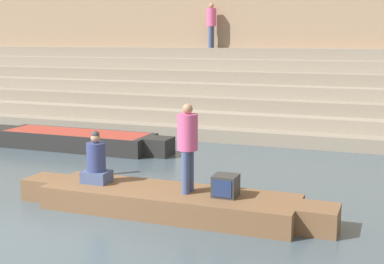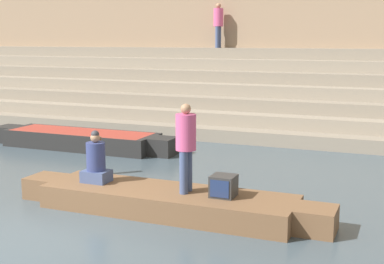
{
  "view_description": "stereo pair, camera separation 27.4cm",
  "coord_description": "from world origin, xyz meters",
  "px_view_note": "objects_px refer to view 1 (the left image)",
  "views": [
    {
      "loc": [
        5.32,
        -6.4,
        3.19
      ],
      "look_at": [
        1.53,
        3.55,
        1.33
      ],
      "focal_mm": 50.0,
      "sensor_mm": 36.0,
      "label": 1
    },
    {
      "loc": [
        5.57,
        -6.3,
        3.19
      ],
      "look_at": [
        1.53,
        3.55,
        1.33
      ],
      "focal_mm": 50.0,
      "sensor_mm": 36.0,
      "label": 2
    }
  ],
  "objects_px": {
    "rowboat_main": "(169,201)",
    "person_rowing": "(96,163)",
    "moored_boat_shore": "(76,140)",
    "person_standing": "(188,142)",
    "person_on_steps": "(211,22)",
    "mooring_post": "(97,156)",
    "tv_set": "(226,186)"
  },
  "relations": [
    {
      "from": "rowboat_main",
      "to": "person_rowing",
      "type": "relative_size",
      "value": 5.98
    },
    {
      "from": "person_rowing",
      "to": "moored_boat_shore",
      "type": "height_order",
      "value": "person_rowing"
    },
    {
      "from": "person_standing",
      "to": "person_on_steps",
      "type": "distance_m",
      "value": 12.04
    },
    {
      "from": "person_standing",
      "to": "mooring_post",
      "type": "distance_m",
      "value": 3.69
    },
    {
      "from": "rowboat_main",
      "to": "person_rowing",
      "type": "xyz_separation_m",
      "value": [
        -1.54,
        0.01,
        0.6
      ]
    },
    {
      "from": "moored_boat_shore",
      "to": "person_on_steps",
      "type": "relative_size",
      "value": 3.52
    },
    {
      "from": "rowboat_main",
      "to": "tv_set",
      "type": "xyz_separation_m",
      "value": [
        1.09,
        0.02,
        0.39
      ]
    },
    {
      "from": "tv_set",
      "to": "person_on_steps",
      "type": "height_order",
      "value": "person_on_steps"
    },
    {
      "from": "moored_boat_shore",
      "to": "person_on_steps",
      "type": "xyz_separation_m",
      "value": [
        1.84,
        6.86,
        3.56
      ]
    },
    {
      "from": "person_rowing",
      "to": "person_on_steps",
      "type": "distance_m",
      "value": 11.78
    },
    {
      "from": "moored_boat_shore",
      "to": "mooring_post",
      "type": "relative_size",
      "value": 6.53
    },
    {
      "from": "person_standing",
      "to": "person_rowing",
      "type": "bearing_deg",
      "value": 176.9
    },
    {
      "from": "rowboat_main",
      "to": "person_on_steps",
      "type": "relative_size",
      "value": 3.58
    },
    {
      "from": "moored_boat_shore",
      "to": "rowboat_main",
      "type": "bearing_deg",
      "value": -41.03
    },
    {
      "from": "tv_set",
      "to": "moored_boat_shore",
      "type": "bearing_deg",
      "value": 139.63
    },
    {
      "from": "person_standing",
      "to": "moored_boat_shore",
      "type": "height_order",
      "value": "person_standing"
    },
    {
      "from": "mooring_post",
      "to": "person_on_steps",
      "type": "bearing_deg",
      "value": 92.25
    },
    {
      "from": "rowboat_main",
      "to": "mooring_post",
      "type": "relative_size",
      "value": 6.66
    },
    {
      "from": "rowboat_main",
      "to": "person_on_steps",
      "type": "xyz_separation_m",
      "value": [
        -3.04,
        11.3,
        3.59
      ]
    },
    {
      "from": "rowboat_main",
      "to": "person_standing",
      "type": "height_order",
      "value": "person_standing"
    },
    {
      "from": "tv_set",
      "to": "person_on_steps",
      "type": "bearing_deg",
      "value": 106.3
    },
    {
      "from": "person_on_steps",
      "to": "person_rowing",
      "type": "bearing_deg",
      "value": 152.35
    },
    {
      "from": "rowboat_main",
      "to": "person_standing",
      "type": "bearing_deg",
      "value": 4.17
    },
    {
      "from": "person_standing",
      "to": "moored_boat_shore",
      "type": "distance_m",
      "value": 6.95
    },
    {
      "from": "moored_boat_shore",
      "to": "person_standing",
      "type": "bearing_deg",
      "value": -38.84
    },
    {
      "from": "person_standing",
      "to": "person_on_steps",
      "type": "bearing_deg",
      "value": 103.45
    },
    {
      "from": "person_standing",
      "to": "person_on_steps",
      "type": "relative_size",
      "value": 0.95
    },
    {
      "from": "person_standing",
      "to": "mooring_post",
      "type": "relative_size",
      "value": 1.77
    },
    {
      "from": "person_rowing",
      "to": "person_standing",
      "type": "bearing_deg",
      "value": -2.42
    },
    {
      "from": "rowboat_main",
      "to": "mooring_post",
      "type": "height_order",
      "value": "mooring_post"
    },
    {
      "from": "person_standing",
      "to": "rowboat_main",
      "type": "bearing_deg",
      "value": 179.84
    },
    {
      "from": "person_on_steps",
      "to": "tv_set",
      "type": "bearing_deg",
      "value": 164.84
    }
  ]
}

